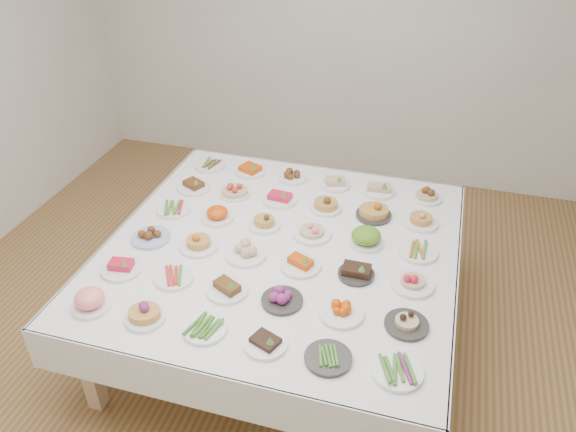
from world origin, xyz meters
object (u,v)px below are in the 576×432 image
(display_table, at_px, (281,254))
(dish_18, at_px, (174,208))
(dish_0, at_px, (90,301))
(dish_35, at_px, (427,192))

(display_table, distance_m, dish_18, 0.85)
(dish_0, height_order, dish_35, dish_35)
(display_table, relative_size, dish_35, 10.48)
(dish_0, distance_m, dish_35, 2.34)
(display_table, distance_m, dish_35, 1.17)
(dish_0, bearing_deg, dish_18, 90.00)
(display_table, height_order, dish_0, dish_0)
(dish_0, relative_size, dish_18, 0.84)
(dish_35, bearing_deg, display_table, -135.36)
(dish_18, xyz_separation_m, dish_35, (1.65, 0.64, 0.03))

